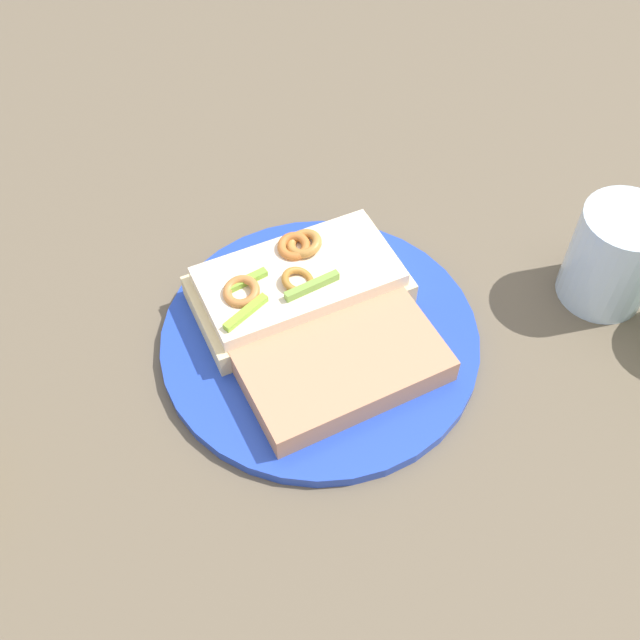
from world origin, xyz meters
TOP-DOWN VIEW (x-y plane):
  - ground_plane at (0.00, 0.00)m, footprint 2.00×2.00m
  - plate at (0.00, 0.00)m, footprint 0.26×0.26m
  - sandwich at (-0.04, -0.02)m, footprint 0.16×0.20m
  - bread_slice_side at (0.04, 0.02)m, footprint 0.15×0.18m
  - drinking_glass at (-0.06, 0.25)m, footprint 0.07×0.07m

SIDE VIEW (x-z plane):
  - ground_plane at x=0.00m, z-range 0.00..0.00m
  - plate at x=0.00m, z-range 0.00..0.01m
  - bread_slice_side at x=0.04m, z-range 0.01..0.03m
  - sandwich at x=-0.04m, z-range 0.01..0.05m
  - drinking_glass at x=-0.06m, z-range 0.00..0.09m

